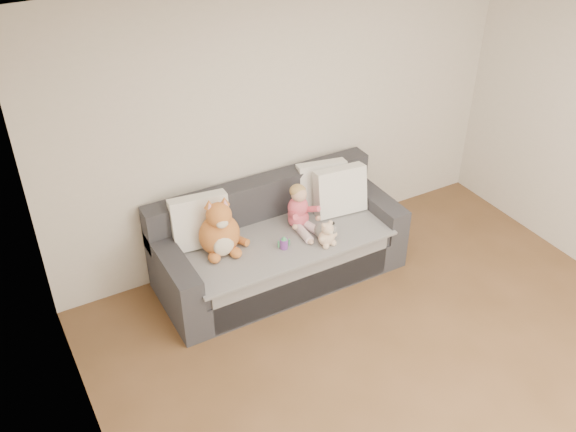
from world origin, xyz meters
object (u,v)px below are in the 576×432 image
(plush_cat, at_px, (220,232))
(sippy_cup, at_px, (284,242))
(teddy_bear, at_px, (327,236))
(toddler, at_px, (300,210))
(sofa, at_px, (278,246))

(plush_cat, height_order, sippy_cup, plush_cat)
(teddy_bear, bearing_deg, toddler, 95.26)
(toddler, xyz_separation_m, plush_cat, (-0.77, 0.01, 0.02))
(toddler, bearing_deg, teddy_bear, -82.55)
(sofa, relative_size, sippy_cup, 17.88)
(toddler, bearing_deg, sippy_cup, -146.37)
(sofa, height_order, plush_cat, plush_cat)
(toddler, height_order, teddy_bear, toddler)
(sofa, xyz_separation_m, teddy_bear, (0.28, -0.38, 0.26))
(toddler, bearing_deg, sofa, 167.62)
(plush_cat, distance_m, teddy_bear, 0.91)
(toddler, distance_m, teddy_bear, 0.36)
(teddy_bear, xyz_separation_m, sippy_cup, (-0.35, 0.13, -0.03))
(sofa, height_order, sippy_cup, sofa)
(teddy_bear, bearing_deg, sippy_cup, 153.54)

